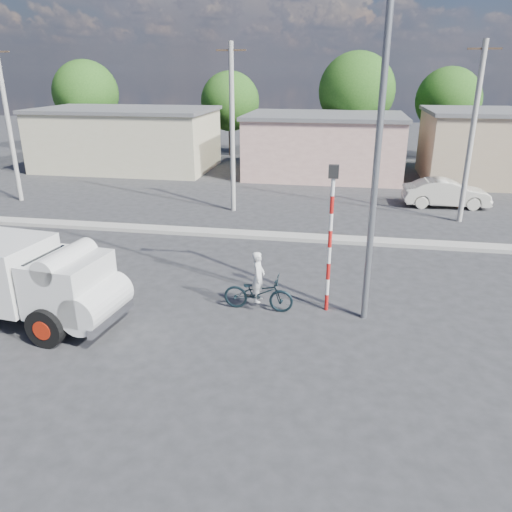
% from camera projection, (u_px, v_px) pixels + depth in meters
% --- Properties ---
extents(ground_plane, '(120.00, 120.00, 0.00)m').
position_uv_depth(ground_plane, '(210.00, 324.00, 14.16)').
color(ground_plane, '#2B2B2E').
rests_on(ground_plane, ground).
extents(median, '(40.00, 0.80, 0.16)m').
position_uv_depth(median, '(259.00, 235.00, 21.50)').
color(median, '#99968E').
rests_on(median, ground).
extents(truck, '(6.00, 2.84, 2.39)m').
position_uv_depth(truck, '(20.00, 278.00, 13.89)').
color(truck, black).
rests_on(truck, ground).
extents(bicycle, '(2.12, 0.81, 1.10)m').
position_uv_depth(bicycle, '(258.00, 293.00, 14.83)').
color(bicycle, black).
rests_on(bicycle, ground).
extents(cyclist, '(0.39, 0.58, 1.54)m').
position_uv_depth(cyclist, '(258.00, 286.00, 14.75)').
color(cyclist, silver).
rests_on(cyclist, ground).
extents(car_cream, '(4.41, 1.72, 1.43)m').
position_uv_depth(car_cream, '(446.00, 193.00, 26.02)').
color(car_cream, beige).
rests_on(car_cream, ground).
extents(traffic_pole, '(0.28, 0.18, 4.36)m').
position_uv_depth(traffic_pole, '(331.00, 227.00, 14.10)').
color(traffic_pole, red).
rests_on(traffic_pole, ground).
extents(streetlight, '(2.34, 0.22, 9.00)m').
position_uv_depth(streetlight, '(372.00, 145.00, 12.83)').
color(streetlight, slate).
rests_on(streetlight, ground).
extents(building_row, '(37.80, 7.30, 4.44)m').
position_uv_depth(building_row, '(310.00, 143.00, 33.49)').
color(building_row, '#BFB590').
rests_on(building_row, ground).
extents(tree_row, '(34.13, 7.32, 8.10)m').
position_uv_depth(tree_row, '(275.00, 96.00, 39.20)').
color(tree_row, '#38281E').
rests_on(tree_row, ground).
extents(utility_poles, '(35.40, 0.24, 8.00)m').
position_uv_depth(utility_poles, '(342.00, 131.00, 23.25)').
color(utility_poles, '#99968E').
rests_on(utility_poles, ground).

